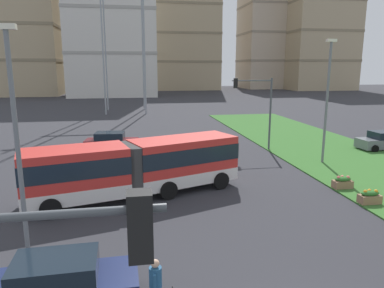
{
  "coord_description": "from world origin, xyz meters",
  "views": [
    {
      "loc": [
        -4.36,
        -6.8,
        6.95
      ],
      "look_at": [
        -0.57,
        15.31,
        2.2
      ],
      "focal_mm": 33.87,
      "sensor_mm": 36.0,
      "label": 1
    }
  ],
  "objects_px": {
    "car_grey_wagon": "(384,141)",
    "apartment_tower_east": "(321,19)",
    "car_maroon_sedan": "(111,142)",
    "flower_planter_3": "(370,197)",
    "apartment_tower_westcentre": "(111,14)",
    "apartment_tower_centre": "(184,23)",
    "car_navy_sedan": "(61,284)",
    "flower_planter_4": "(343,182)",
    "articulated_bus": "(136,167)",
    "traffic_light_far_right": "(258,102)",
    "pedestrian_crossing": "(156,283)",
    "streetlight_median": "(327,97)",
    "streetlight_left": "(16,132)",
    "apartment_tower_eastcentre": "(264,35)",
    "apartment_tower_west": "(23,11)"
  },
  "relations": [
    {
      "from": "apartment_tower_east",
      "to": "flower_planter_3",
      "type": "bearing_deg",
      "value": -116.92
    },
    {
      "from": "car_navy_sedan",
      "to": "apartment_tower_centre",
      "type": "distance_m",
      "value": 112.94
    },
    {
      "from": "car_navy_sedan",
      "to": "traffic_light_far_right",
      "type": "bearing_deg",
      "value": 55.94
    },
    {
      "from": "car_maroon_sedan",
      "to": "car_grey_wagon",
      "type": "distance_m",
      "value": 23.42
    },
    {
      "from": "traffic_light_far_right",
      "to": "streetlight_median",
      "type": "height_order",
      "value": "streetlight_median"
    },
    {
      "from": "apartment_tower_east",
      "to": "flower_planter_4",
      "type": "bearing_deg",
      "value": -117.55
    },
    {
      "from": "pedestrian_crossing",
      "to": "apartment_tower_eastcentre",
      "type": "height_order",
      "value": "apartment_tower_eastcentre"
    },
    {
      "from": "car_grey_wagon",
      "to": "articulated_bus",
      "type": "bearing_deg",
      "value": -159.16
    },
    {
      "from": "car_grey_wagon",
      "to": "apartment_tower_centre",
      "type": "height_order",
      "value": "apartment_tower_centre"
    },
    {
      "from": "streetlight_left",
      "to": "flower_planter_4",
      "type": "bearing_deg",
      "value": 15.34
    },
    {
      "from": "apartment_tower_westcentre",
      "to": "apartment_tower_centre",
      "type": "bearing_deg",
      "value": 48.04
    },
    {
      "from": "streetlight_median",
      "to": "apartment_tower_westcentre",
      "type": "height_order",
      "value": "apartment_tower_westcentre"
    },
    {
      "from": "flower_planter_3",
      "to": "streetlight_median",
      "type": "relative_size",
      "value": 0.12
    },
    {
      "from": "flower_planter_3",
      "to": "streetlight_median",
      "type": "bearing_deg",
      "value": 76.82
    },
    {
      "from": "flower_planter_3",
      "to": "traffic_light_far_right",
      "type": "xyz_separation_m",
      "value": [
        -1.49,
        12.92,
        3.74
      ]
    },
    {
      "from": "car_grey_wagon",
      "to": "streetlight_left",
      "type": "height_order",
      "value": "streetlight_left"
    },
    {
      "from": "flower_planter_3",
      "to": "streetlight_median",
      "type": "xyz_separation_m",
      "value": [
        1.9,
        8.11,
        4.46
      ]
    },
    {
      "from": "streetlight_median",
      "to": "articulated_bus",
      "type": "bearing_deg",
      "value": -160.9
    },
    {
      "from": "car_maroon_sedan",
      "to": "apartment_tower_westcentre",
      "type": "relative_size",
      "value": 0.12
    },
    {
      "from": "articulated_bus",
      "to": "flower_planter_3",
      "type": "height_order",
      "value": "articulated_bus"
    },
    {
      "from": "apartment_tower_westcentre",
      "to": "apartment_tower_eastcentre",
      "type": "xyz_separation_m",
      "value": [
        49.23,
        25.68,
        -2.11
      ]
    },
    {
      "from": "articulated_bus",
      "to": "apartment_tower_west",
      "type": "bearing_deg",
      "value": 107.51
    },
    {
      "from": "streetlight_median",
      "to": "car_maroon_sedan",
      "type": "bearing_deg",
      "value": 156.24
    },
    {
      "from": "car_navy_sedan",
      "to": "apartment_tower_centre",
      "type": "height_order",
      "value": "apartment_tower_centre"
    },
    {
      "from": "car_maroon_sedan",
      "to": "apartment_tower_east",
      "type": "bearing_deg",
      "value": 52.06
    },
    {
      "from": "apartment_tower_eastcentre",
      "to": "apartment_tower_east",
      "type": "xyz_separation_m",
      "value": [
        14.13,
        -11.53,
        4.05
      ]
    },
    {
      "from": "flower_planter_4",
      "to": "apartment_tower_westcentre",
      "type": "relative_size",
      "value": 0.03
    },
    {
      "from": "traffic_light_far_right",
      "to": "apartment_tower_centre",
      "type": "distance_m",
      "value": 92.33
    },
    {
      "from": "flower_planter_4",
      "to": "apartment_tower_centre",
      "type": "relative_size",
      "value": 0.03
    },
    {
      "from": "flower_planter_4",
      "to": "apartment_tower_eastcentre",
      "type": "distance_m",
      "value": 109.14
    },
    {
      "from": "pedestrian_crossing",
      "to": "streetlight_median",
      "type": "bearing_deg",
      "value": 47.88
    },
    {
      "from": "traffic_light_far_right",
      "to": "apartment_tower_centre",
      "type": "height_order",
      "value": "apartment_tower_centre"
    },
    {
      "from": "streetlight_median",
      "to": "apartment_tower_west",
      "type": "distance_m",
      "value": 88.25
    },
    {
      "from": "car_grey_wagon",
      "to": "car_maroon_sedan",
      "type": "bearing_deg",
      "value": 171.33
    },
    {
      "from": "streetlight_left",
      "to": "apartment_tower_eastcentre",
      "type": "relative_size",
      "value": 0.24
    },
    {
      "from": "articulated_bus",
      "to": "car_navy_sedan",
      "type": "distance_m",
      "value": 9.61
    },
    {
      "from": "traffic_light_far_right",
      "to": "flower_planter_4",
      "type": "bearing_deg",
      "value": -81.89
    },
    {
      "from": "flower_planter_4",
      "to": "traffic_light_far_right",
      "type": "relative_size",
      "value": 0.18
    },
    {
      "from": "flower_planter_4",
      "to": "apartment_tower_centre",
      "type": "distance_m",
      "value": 103.19
    },
    {
      "from": "articulated_bus",
      "to": "apartment_tower_east",
      "type": "bearing_deg",
      "value": 56.66
    },
    {
      "from": "car_grey_wagon",
      "to": "apartment_tower_east",
      "type": "height_order",
      "value": "apartment_tower_east"
    },
    {
      "from": "flower_planter_4",
      "to": "apartment_tower_eastcentre",
      "type": "height_order",
      "value": "apartment_tower_eastcentre"
    },
    {
      "from": "articulated_bus",
      "to": "apartment_tower_westcentre",
      "type": "height_order",
      "value": "apartment_tower_westcentre"
    },
    {
      "from": "apartment_tower_west",
      "to": "apartment_tower_westcentre",
      "type": "height_order",
      "value": "apartment_tower_west"
    },
    {
      "from": "car_maroon_sedan",
      "to": "flower_planter_3",
      "type": "relative_size",
      "value": 4.16
    },
    {
      "from": "articulated_bus",
      "to": "apartment_tower_centre",
      "type": "bearing_deg",
      "value": 80.03
    },
    {
      "from": "streetlight_median",
      "to": "apartment_tower_centre",
      "type": "height_order",
      "value": "apartment_tower_centre"
    },
    {
      "from": "apartment_tower_west",
      "to": "apartment_tower_eastcentre",
      "type": "xyz_separation_m",
      "value": [
        70.99,
        19.58,
        -3.15
      ]
    },
    {
      "from": "apartment_tower_centre",
      "to": "car_navy_sedan",
      "type": "bearing_deg",
      "value": -100.37
    },
    {
      "from": "apartment_tower_westcentre",
      "to": "apartment_tower_east",
      "type": "distance_m",
      "value": 64.95
    }
  ]
}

